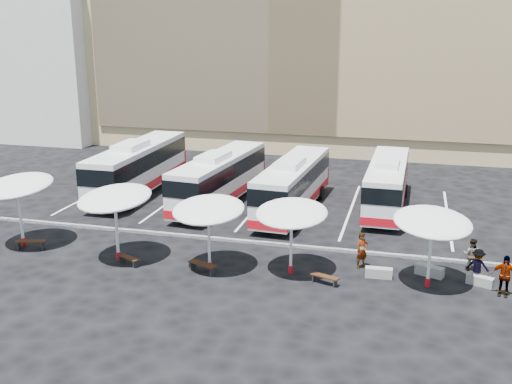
% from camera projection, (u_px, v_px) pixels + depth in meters
% --- Properties ---
extents(ground, '(120.00, 120.00, 0.00)m').
position_uv_depth(ground, '(224.00, 244.00, 32.58)').
color(ground, black).
rests_on(ground, ground).
extents(sandstone_building, '(42.00, 18.25, 29.60)m').
position_uv_depth(sandstone_building, '(321.00, 12.00, 58.80)').
color(sandstone_building, tan).
rests_on(sandstone_building, ground).
extents(apartment_block, '(14.00, 14.00, 18.00)m').
position_uv_depth(apartment_block, '(51.00, 49.00, 63.06)').
color(apartment_block, silver).
rests_on(apartment_block, ground).
extents(curb_divider, '(34.00, 0.25, 0.15)m').
position_uv_depth(curb_divider, '(227.00, 240.00, 33.03)').
color(curb_divider, black).
rests_on(curb_divider, ground).
extents(bay_lines, '(24.15, 12.00, 0.01)m').
position_uv_depth(bay_lines, '(261.00, 203.00, 40.03)').
color(bay_lines, white).
rests_on(bay_lines, ground).
extents(bus_0, '(2.88, 12.01, 3.80)m').
position_uv_depth(bus_0, '(138.00, 166.00, 41.89)').
color(bus_0, white).
rests_on(bus_0, ground).
extents(bus_1, '(3.46, 11.38, 3.56)m').
position_uv_depth(bus_1, '(220.00, 177.00, 39.46)').
color(bus_1, white).
rests_on(bus_1, ground).
extents(bus_2, '(3.08, 11.22, 3.52)m').
position_uv_depth(bus_2, '(293.00, 184.00, 37.83)').
color(bus_2, white).
rests_on(bus_2, ground).
extents(bus_3, '(2.62, 10.72, 3.39)m').
position_uv_depth(bus_3, '(387.00, 182.00, 38.41)').
color(bus_3, white).
rests_on(bus_3, ground).
extents(sunshade_0, '(4.80, 4.82, 3.92)m').
position_uv_depth(sunshade_0, '(17.00, 186.00, 31.47)').
color(sunshade_0, white).
rests_on(sunshade_0, ground).
extents(sunshade_1, '(4.85, 4.87, 3.84)m').
position_uv_depth(sunshade_1, '(115.00, 198.00, 29.51)').
color(sunshade_1, white).
rests_on(sunshade_1, ground).
extents(sunshade_2, '(3.82, 3.86, 3.61)m').
position_uv_depth(sunshade_2, '(208.00, 210.00, 28.35)').
color(sunshade_2, white).
rests_on(sunshade_2, ground).
extents(sunshade_3, '(3.62, 3.66, 3.56)m').
position_uv_depth(sunshade_3, '(292.00, 213.00, 27.96)').
color(sunshade_3, white).
rests_on(sunshade_3, ground).
extents(sunshade_4, '(4.54, 4.57, 3.63)m').
position_uv_depth(sunshade_4, '(433.00, 223.00, 26.50)').
color(sunshade_4, white).
rests_on(sunshade_4, ground).
extents(wood_bench_0, '(1.64, 0.84, 0.49)m').
position_uv_depth(wood_bench_0, '(31.00, 243.00, 31.73)').
color(wood_bench_0, black).
rests_on(wood_bench_0, ground).
extents(wood_bench_1, '(1.35, 0.87, 0.41)m').
position_uv_depth(wood_bench_1, '(129.00, 259.00, 29.72)').
color(wood_bench_1, black).
rests_on(wood_bench_1, ground).
extents(wood_bench_2, '(1.58, 0.91, 0.47)m').
position_uv_depth(wood_bench_2, '(203.00, 265.00, 28.78)').
color(wood_bench_2, black).
rests_on(wood_bench_2, ground).
extents(wood_bench_3, '(1.40, 0.78, 0.41)m').
position_uv_depth(wood_bench_3, '(325.00, 278.00, 27.50)').
color(wood_bench_3, black).
rests_on(wood_bench_3, ground).
extents(conc_bench_0, '(1.28, 0.48, 0.47)m').
position_uv_depth(conc_bench_0, '(379.00, 273.00, 28.25)').
color(conc_bench_0, gray).
rests_on(conc_bench_0, ground).
extents(conc_bench_1, '(1.40, 0.89, 0.50)m').
position_uv_depth(conc_bench_1, '(429.00, 271.00, 28.44)').
color(conc_bench_1, gray).
rests_on(conc_bench_1, ground).
extents(conc_bench_2, '(1.24, 0.80, 0.44)m').
position_uv_depth(conc_bench_2, '(480.00, 281.00, 27.41)').
color(conc_bench_2, gray).
rests_on(conc_bench_2, ground).
extents(passenger_0, '(0.78, 0.78, 1.82)m').
position_uv_depth(passenger_0, '(362.00, 251.00, 29.16)').
color(passenger_0, black).
rests_on(passenger_0, ground).
extents(passenger_1, '(0.90, 0.76, 1.63)m').
position_uv_depth(passenger_1, '(472.00, 255.00, 28.92)').
color(passenger_1, black).
rests_on(passenger_1, ground).
extents(passenger_2, '(1.19, 0.70, 1.89)m').
position_uv_depth(passenger_2, '(504.00, 276.00, 26.14)').
color(passenger_2, black).
rests_on(passenger_2, ground).
extents(passenger_3, '(1.14, 0.77, 1.64)m').
position_uv_depth(passenger_3, '(478.00, 266.00, 27.54)').
color(passenger_3, black).
rests_on(passenger_3, ground).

